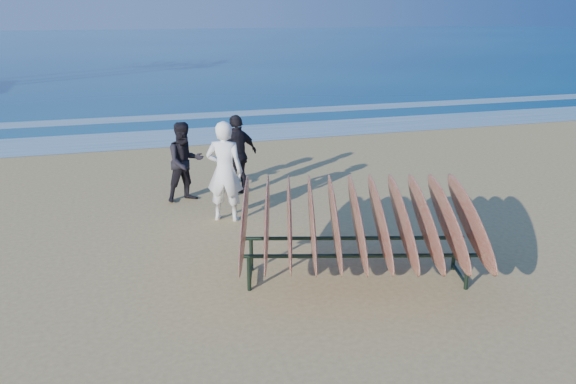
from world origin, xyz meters
name	(u,v)px	position (x,y,z in m)	size (l,w,h in m)	color
ground	(304,269)	(0.00, 0.00, 0.00)	(120.00, 120.00, 0.00)	tan
ocean	(122,46)	(0.00, 55.00, 0.01)	(160.00, 160.00, 0.00)	navy
foam_near	(196,136)	(0.00, 10.00, 0.01)	(160.00, 160.00, 0.00)	white
foam_far	(180,117)	(0.00, 13.50, 0.01)	(160.00, 160.00, 0.00)	white
surfboard_rack	(357,221)	(0.57, -0.57, 0.89)	(3.76, 3.34, 1.43)	black
person_white	(225,171)	(-0.66, 2.48, 0.91)	(0.66, 0.43, 1.81)	white
person_dark_a	(185,162)	(-1.17, 3.82, 0.79)	(0.77, 0.60, 1.58)	black
person_dark_b	(238,155)	(-0.09, 3.95, 0.82)	(0.96, 0.40, 1.64)	black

